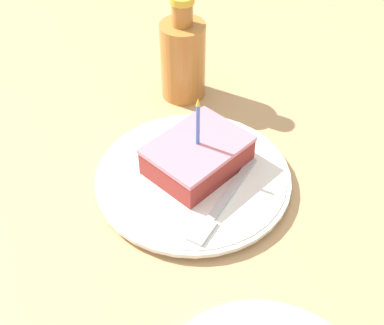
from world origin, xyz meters
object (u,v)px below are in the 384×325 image
at_px(cake_slice, 198,155).
at_px(plate, 192,178).
at_px(fork, 221,204).
at_px(bottle, 183,57).

bearing_deg(cake_slice, plate, 106.20).
bearing_deg(plate, fork, 167.14).
bearing_deg(bottle, fork, 144.99).
distance_m(cake_slice, fork, 0.09).
relative_size(plate, fork, 1.61).
xyz_separation_m(plate, cake_slice, (0.00, -0.02, 0.03)).
height_order(fork, bottle, bottle).
height_order(cake_slice, fork, cake_slice).
xyz_separation_m(cake_slice, fork, (-0.08, 0.03, -0.02)).
height_order(plate, cake_slice, cake_slice).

